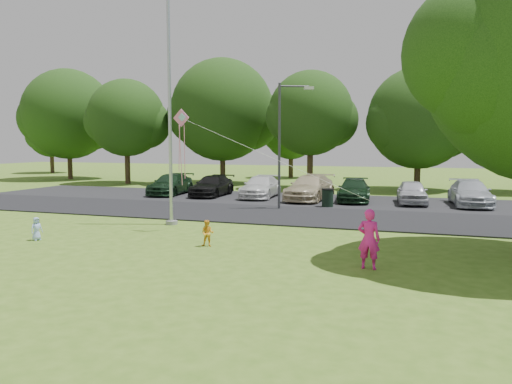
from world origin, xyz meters
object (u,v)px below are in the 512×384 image
(woman, at_px, (369,239))
(child_blue, at_px, (37,229))
(trash_can, at_px, (328,198))
(flagpole, at_px, (170,125))
(child_yellow, at_px, (208,233))
(street_lamp, at_px, (284,134))
(kite, at_px, (184,130))

(woman, xyz_separation_m, child_blue, (-11.54, 0.30, -0.42))
(trash_can, relative_size, child_blue, 1.23)
(trash_can, bearing_deg, flagpole, -124.75)
(child_yellow, height_order, child_blue, child_yellow)
(woman, relative_size, child_blue, 2.01)
(street_lamp, xyz_separation_m, woman, (5.48, -11.03, -3.05))
(trash_can, bearing_deg, woman, -74.38)
(street_lamp, distance_m, kite, 7.71)
(trash_can, distance_m, kite, 10.28)
(kite, bearing_deg, flagpole, 137.00)
(flagpole, xyz_separation_m, woman, (8.70, -4.92, -3.34))
(child_yellow, bearing_deg, flagpole, 121.49)
(woman, bearing_deg, street_lamp, -60.45)
(trash_can, bearing_deg, child_yellow, -99.70)
(woman, bearing_deg, kite, -22.68)
(street_lamp, bearing_deg, child_yellow, -114.20)
(woman, bearing_deg, trash_can, -71.25)
(child_blue, bearing_deg, kite, -31.39)
(child_yellow, bearing_deg, street_lamp, 79.73)
(street_lamp, distance_m, trash_can, 4.16)
(child_yellow, bearing_deg, child_blue, 178.28)
(flagpole, distance_m, street_lamp, 6.91)
(woman, xyz_separation_m, child_yellow, (-5.39, 1.29, -0.39))
(street_lamp, distance_m, woman, 12.69)
(woman, distance_m, child_yellow, 5.55)
(flagpole, xyz_separation_m, child_yellow, (3.31, -3.63, -3.72))
(trash_can, height_order, child_yellow, trash_can)
(street_lamp, bearing_deg, woman, -88.34)
(child_blue, bearing_deg, street_lamp, -8.45)
(flagpole, xyz_separation_m, trash_can, (5.22, 7.52, -3.66))
(trash_can, bearing_deg, street_lamp, -144.84)
(child_yellow, height_order, kite, kite)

